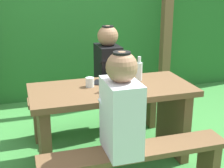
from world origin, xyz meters
TOP-DOWN VIEW (x-y plane):
  - ground_plane at (0.00, 0.00)m, footprint 12.00×12.00m
  - hedge_backdrop at (0.00, 2.24)m, footprint 6.40×1.05m
  - pergola_post_right at (1.19, 1.41)m, footprint 0.12×0.12m
  - picnic_table at (0.00, 0.00)m, footprint 1.40×0.64m
  - bench_near at (0.00, -0.59)m, footprint 1.40×0.24m
  - bench_far at (0.00, 0.59)m, footprint 1.40×0.24m
  - person_white_shirt at (-0.11, -0.58)m, footprint 0.25×0.35m
  - person_black_coat at (0.13, 0.58)m, footprint 0.25×0.35m
  - drinking_glass at (-0.18, 0.07)m, footprint 0.07×0.07m
  - bottle_left at (0.29, 0.11)m, footprint 0.06×0.06m
  - bottle_right at (0.01, -0.09)m, footprint 0.06×0.06m
  - cell_phone at (-0.09, 0.15)m, footprint 0.13×0.16m

SIDE VIEW (x-z plane):
  - ground_plane at x=0.00m, z-range 0.00..0.00m
  - bench_near at x=0.00m, z-range 0.09..0.52m
  - bench_far at x=0.00m, z-range 0.09..0.52m
  - picnic_table at x=0.00m, z-range 0.13..0.83m
  - cell_phone at x=-0.09m, z-range 0.70..0.71m
  - drinking_glass at x=-0.18m, z-range 0.70..0.78m
  - person_white_shirt at x=-0.11m, z-range 0.40..1.12m
  - person_black_coat at x=0.13m, z-range 0.40..1.12m
  - bottle_left at x=0.29m, z-range 0.68..0.91m
  - bottle_right at x=0.01m, z-range 0.68..0.93m
  - hedge_backdrop at x=0.00m, z-range 0.00..1.96m
  - pergola_post_right at x=1.19m, z-range 0.00..2.26m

